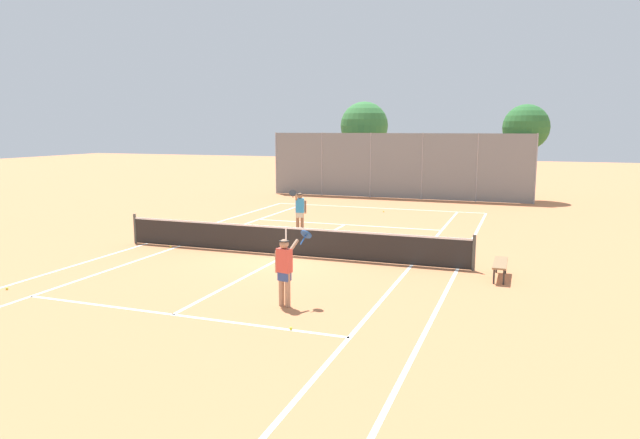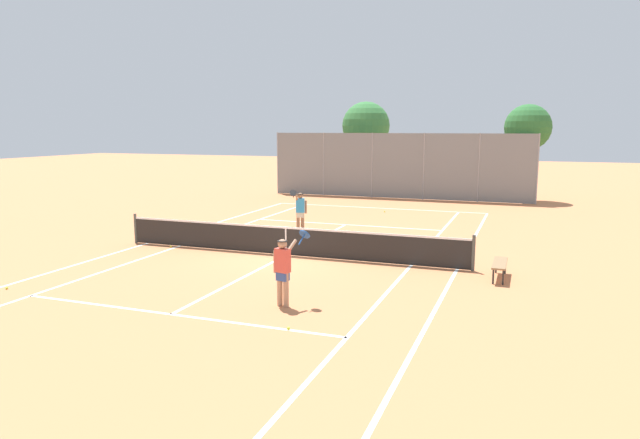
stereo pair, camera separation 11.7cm
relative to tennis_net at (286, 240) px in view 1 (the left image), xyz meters
The scene contains 15 objects.
ground_plane 0.51m from the tennis_net, ahead, with size 120.00×120.00×0.00m, color #CC7A4C.
court_line_markings 0.51m from the tennis_net, ahead, with size 11.10×23.90×0.01m.
tennis_net is the anchor object (origin of this frame).
player_near_side 5.40m from the tennis_net, 66.94° to the right, with size 0.78×0.71×1.77m.
player_far_left 4.09m from the tennis_net, 105.70° to the left, with size 0.47×0.88×1.77m.
loose_tennis_ball_0 4.33m from the tennis_net, behind, with size 0.07×0.07×0.07m, color #D1DB33.
loose_tennis_ball_1 10.62m from the tennis_net, 86.29° to the left, with size 0.07×0.07×0.07m, color #D1DB33.
loose_tennis_ball_2 3.04m from the tennis_net, 11.68° to the left, with size 0.07×0.07×0.07m, color #D1DB33.
loose_tennis_ball_3 3.58m from the tennis_net, ahead, with size 0.07×0.07×0.07m, color #D1DB33.
loose_tennis_ball_4 8.08m from the tennis_net, 130.02° to the right, with size 0.07×0.07×0.07m, color #D1DB33.
loose_tennis_ball_5 7.02m from the tennis_net, 65.89° to the right, with size 0.07×0.07×0.07m, color #D1DB33.
courtside_bench 6.75m from the tennis_net, ahead, with size 0.36×1.50×0.47m.
back_fence 16.37m from the tennis_net, 90.00° to the left, with size 15.51×0.08×3.85m.
tree_behind_left 19.72m from the tennis_net, 98.48° to the left, with size 3.06×3.06×5.81m.
tree_behind_right 19.72m from the tennis_net, 68.50° to the left, with size 2.60×2.60×5.46m.
Camera 1 is at (7.28, -16.78, 4.13)m, focal length 32.00 mm.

